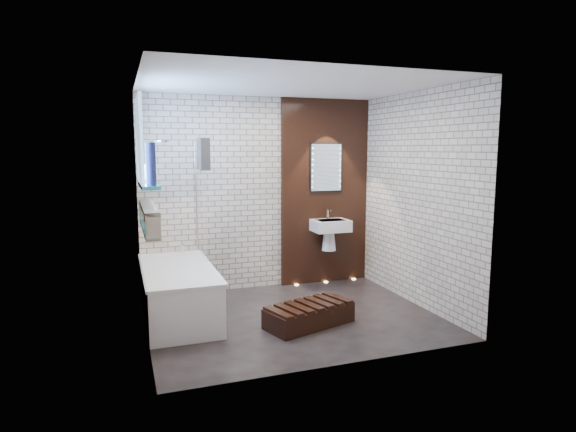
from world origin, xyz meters
name	(u,v)px	position (x,y,z in m)	size (l,w,h in m)	color
ground	(292,317)	(0.00, 0.00, 0.00)	(3.20, 3.20, 0.00)	black
room_shell	(292,204)	(0.00, 0.00, 1.30)	(3.24, 3.20, 2.60)	#B4A68F
walnut_panel	(325,192)	(0.95, 1.27, 1.30)	(1.30, 0.06, 2.60)	black
clerestory_window	(141,150)	(-1.57, 0.35, 1.90)	(0.18, 1.00, 0.94)	#7FADE0
display_niche	(149,218)	(-1.53, 0.15, 1.20)	(0.14, 1.30, 0.26)	teal
bathtub	(178,292)	(-1.22, 0.45, 0.29)	(0.79, 1.74, 0.70)	white
bath_screen	(201,201)	(-0.87, 0.89, 1.28)	(0.01, 0.78, 1.40)	white
towel	(204,154)	(-0.87, 0.62, 1.85)	(0.11, 0.28, 0.36)	black
shower_head	(162,141)	(-1.30, 0.95, 2.00)	(0.18, 0.18, 0.02)	silver
washbasin	(330,230)	(0.95, 1.07, 0.79)	(0.50, 0.36, 0.58)	white
led_mirror	(326,168)	(0.95, 1.23, 1.65)	(0.50, 0.02, 0.70)	black
walnut_step	(309,316)	(0.09, -0.30, 0.11)	(0.97, 0.43, 0.22)	black
niche_bottles	(148,219)	(-1.53, 0.31, 1.17)	(0.07, 0.92, 0.16)	#983E17
sill_vases	(149,170)	(-1.50, 0.35, 1.69)	(0.20, 0.70, 0.42)	#121533
floor_uplights	(326,282)	(0.95, 1.20, 0.01)	(0.96, 0.06, 0.01)	#FFD899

